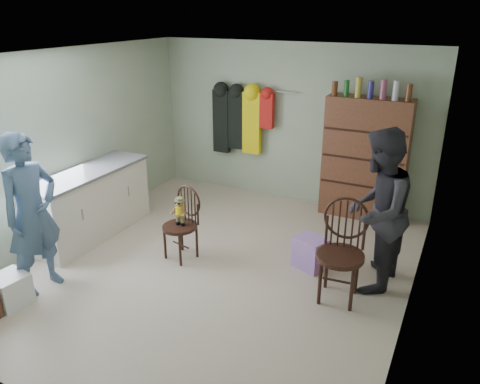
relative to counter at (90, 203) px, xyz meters
The scene contains 11 objects.
ground_plane 2.01m from the counter, ahead, with size 5.00×5.00×0.00m, color beige.
room_walls 2.30m from the counter, 15.25° to the left, with size 5.00×5.00×5.00m.
counter is the anchor object (origin of this frame).
plastic_tub 1.73m from the counter, 76.90° to the right, with size 0.35×0.34×0.34m, color white.
chair_front 1.49m from the counter, ahead, with size 0.50×0.50×0.94m.
chair_far 3.49m from the counter, ahead, with size 0.54×0.54×1.13m.
striped_bag 3.06m from the counter, ahead, with size 0.37×0.29×0.39m, color pink.
person_left 1.40m from the counter, 71.32° to the right, with size 0.66×0.43×1.80m, color #486285.
person_right 3.79m from the counter, ahead, with size 0.89×0.70×1.84m, color #2D2B33.
dresser 3.96m from the counter, 35.68° to the left, with size 1.20×0.39×2.08m.
coat_rack 2.74m from the counter, 64.76° to the left, with size 1.42×0.12×1.09m.
Camera 1 is at (2.52, -4.37, 2.97)m, focal length 35.00 mm.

